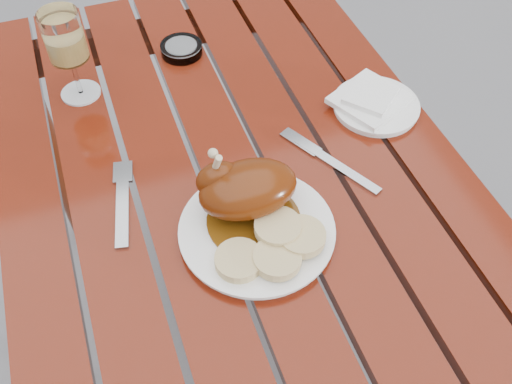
% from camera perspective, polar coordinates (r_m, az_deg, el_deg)
% --- Properties ---
extents(ground, '(60.00, 60.00, 0.00)m').
position_cam_1_polar(ground, '(1.65, -1.59, -15.27)').
color(ground, slate).
rests_on(ground, ground).
extents(table, '(0.80, 1.20, 0.75)m').
position_cam_1_polar(table, '(1.32, -1.94, -8.52)').
color(table, maroon).
rests_on(table, ground).
extents(dinner_plate, '(0.27, 0.27, 0.02)m').
position_cam_1_polar(dinner_plate, '(0.92, 0.09, -3.92)').
color(dinner_plate, white).
rests_on(dinner_plate, table).
extents(roast_duck, '(0.16, 0.16, 0.12)m').
position_cam_1_polar(roast_duck, '(0.90, -1.19, 0.28)').
color(roast_duck, '#59310A').
rests_on(roast_duck, dinner_plate).
extents(bread_dumplings, '(0.18, 0.12, 0.03)m').
position_cam_1_polar(bread_dumplings, '(0.87, 1.83, -5.35)').
color(bread_dumplings, tan).
rests_on(bread_dumplings, dinner_plate).
extents(wine_glass, '(0.08, 0.08, 0.18)m').
position_cam_1_polar(wine_glass, '(1.15, -18.13, 12.80)').
color(wine_glass, '#ECC76B').
rests_on(wine_glass, table).
extents(side_plate, '(0.21, 0.21, 0.01)m').
position_cam_1_polar(side_plate, '(1.14, 11.89, 8.41)').
color(side_plate, white).
rests_on(side_plate, table).
extents(napkin, '(0.17, 0.16, 0.01)m').
position_cam_1_polar(napkin, '(1.14, 11.31, 9.10)').
color(napkin, white).
rests_on(napkin, side_plate).
extents(ashtray, '(0.11, 0.11, 0.02)m').
position_cam_1_polar(ashtray, '(1.26, -7.47, 14.00)').
color(ashtray, '#B2B7BC').
rests_on(ashtray, table).
extents(fork, '(0.06, 0.17, 0.01)m').
position_cam_1_polar(fork, '(0.98, -13.21, -1.40)').
color(fork, gray).
rests_on(fork, table).
extents(knife, '(0.10, 0.17, 0.01)m').
position_cam_1_polar(knife, '(1.02, 8.05, 2.68)').
color(knife, gray).
rests_on(knife, table).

